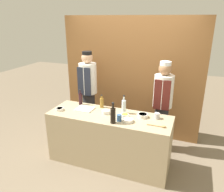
{
  "coord_description": "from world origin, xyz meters",
  "views": [
    {
      "loc": [
        1.18,
        -2.96,
        2.36
      ],
      "look_at": [
        0.0,
        0.13,
        1.16
      ],
      "focal_mm": 35.0,
      "sensor_mm": 36.0,
      "label": 1
    }
  ],
  "objects_px": {
    "bottle_clear": "(124,106)",
    "wooden_spoon": "(159,126)",
    "sauce_bowl_red": "(60,109)",
    "bottle_soy": "(113,115)",
    "bottle_wine": "(80,99)",
    "sauce_bowl_white": "(106,112)",
    "sauce_bowl_green": "(128,120)",
    "chef_left": "(88,91)",
    "chef_right": "(162,103)",
    "cup_blue": "(119,118)",
    "cutting_board": "(85,109)",
    "sauce_bowl_orange": "(143,115)",
    "sauce_bowl_yellow": "(125,116)",
    "bottle_vinegar": "(102,103)",
    "cup_steel": "(157,116)"
  },
  "relations": [
    {
      "from": "sauce_bowl_orange",
      "to": "cutting_board",
      "type": "bearing_deg",
      "value": -177.36
    },
    {
      "from": "sauce_bowl_yellow",
      "to": "cutting_board",
      "type": "height_order",
      "value": "sauce_bowl_yellow"
    },
    {
      "from": "cutting_board",
      "to": "bottle_clear",
      "type": "bearing_deg",
      "value": 7.62
    },
    {
      "from": "sauce_bowl_white",
      "to": "cutting_board",
      "type": "relative_size",
      "value": 0.47
    },
    {
      "from": "sauce_bowl_green",
      "to": "bottle_wine",
      "type": "bearing_deg",
      "value": 159.89
    },
    {
      "from": "bottle_vinegar",
      "to": "chef_left",
      "type": "xyz_separation_m",
      "value": [
        -0.5,
        0.48,
        -0.01
      ]
    },
    {
      "from": "sauce_bowl_yellow",
      "to": "cup_blue",
      "type": "relative_size",
      "value": 1.2
    },
    {
      "from": "sauce_bowl_white",
      "to": "cup_blue",
      "type": "bearing_deg",
      "value": -31.89
    },
    {
      "from": "bottle_wine",
      "to": "sauce_bowl_red",
      "type": "bearing_deg",
      "value": -118.94
    },
    {
      "from": "sauce_bowl_white",
      "to": "sauce_bowl_green",
      "type": "distance_m",
      "value": 0.46
    },
    {
      "from": "bottle_wine",
      "to": "sauce_bowl_white",
      "type": "bearing_deg",
      "value": -19.54
    },
    {
      "from": "sauce_bowl_white",
      "to": "cup_blue",
      "type": "relative_size",
      "value": 1.26
    },
    {
      "from": "sauce_bowl_yellow",
      "to": "sauce_bowl_green",
      "type": "height_order",
      "value": "sauce_bowl_yellow"
    },
    {
      "from": "sauce_bowl_green",
      "to": "cup_steel",
      "type": "height_order",
      "value": "cup_steel"
    },
    {
      "from": "bottle_wine",
      "to": "wooden_spoon",
      "type": "relative_size",
      "value": 1.03
    },
    {
      "from": "sauce_bowl_red",
      "to": "bottle_wine",
      "type": "bearing_deg",
      "value": 61.06
    },
    {
      "from": "sauce_bowl_yellow",
      "to": "cup_blue",
      "type": "height_order",
      "value": "cup_blue"
    },
    {
      "from": "cup_blue",
      "to": "cutting_board",
      "type": "bearing_deg",
      "value": 163.03
    },
    {
      "from": "bottle_wine",
      "to": "bottle_vinegar",
      "type": "height_order",
      "value": "bottle_wine"
    },
    {
      "from": "cutting_board",
      "to": "chef_right",
      "type": "height_order",
      "value": "chef_right"
    },
    {
      "from": "sauce_bowl_red",
      "to": "sauce_bowl_orange",
      "type": "xyz_separation_m",
      "value": [
        1.37,
        0.23,
        0.01
      ]
    },
    {
      "from": "sauce_bowl_yellow",
      "to": "bottle_soy",
      "type": "distance_m",
      "value": 0.28
    },
    {
      "from": "sauce_bowl_orange",
      "to": "sauce_bowl_yellow",
      "type": "bearing_deg",
      "value": -157.87
    },
    {
      "from": "sauce_bowl_green",
      "to": "chef_right",
      "type": "xyz_separation_m",
      "value": [
        0.38,
        0.85,
        0.01
      ]
    },
    {
      "from": "cup_blue",
      "to": "chef_right",
      "type": "xyz_separation_m",
      "value": [
        0.51,
        0.87,
        -0.02
      ]
    },
    {
      "from": "sauce_bowl_yellow",
      "to": "sauce_bowl_orange",
      "type": "height_order",
      "value": "sauce_bowl_orange"
    },
    {
      "from": "sauce_bowl_red",
      "to": "bottle_wine",
      "type": "xyz_separation_m",
      "value": [
        0.2,
        0.36,
        0.09
      ]
    },
    {
      "from": "bottle_soy",
      "to": "cup_steel",
      "type": "xyz_separation_m",
      "value": [
        0.58,
        0.38,
        -0.08
      ]
    },
    {
      "from": "bottle_vinegar",
      "to": "cup_steel",
      "type": "bearing_deg",
      "value": -6.01
    },
    {
      "from": "sauce_bowl_white",
      "to": "bottle_vinegar",
      "type": "height_order",
      "value": "bottle_vinegar"
    },
    {
      "from": "chef_right",
      "to": "bottle_vinegar",
      "type": "bearing_deg",
      "value": -153.69
    },
    {
      "from": "wooden_spoon",
      "to": "sauce_bowl_orange",
      "type": "bearing_deg",
      "value": 142.91
    },
    {
      "from": "sauce_bowl_red",
      "to": "bottle_vinegar",
      "type": "bearing_deg",
      "value": 31.18
    },
    {
      "from": "bottle_wine",
      "to": "chef_right",
      "type": "distance_m",
      "value": 1.47
    },
    {
      "from": "bottle_wine",
      "to": "bottle_soy",
      "type": "xyz_separation_m",
      "value": [
        0.8,
        -0.48,
        0.02
      ]
    },
    {
      "from": "sauce_bowl_yellow",
      "to": "bottle_wine",
      "type": "bearing_deg",
      "value": 165.49
    },
    {
      "from": "cutting_board",
      "to": "bottle_wine",
      "type": "height_order",
      "value": "bottle_wine"
    },
    {
      "from": "sauce_bowl_orange",
      "to": "cup_blue",
      "type": "distance_m",
      "value": 0.4
    },
    {
      "from": "chef_left",
      "to": "wooden_spoon",
      "type": "bearing_deg",
      "value": -28.45
    },
    {
      "from": "cup_steel",
      "to": "chef_left",
      "type": "bearing_deg",
      "value": 158.46
    },
    {
      "from": "cup_steel",
      "to": "cutting_board",
      "type": "bearing_deg",
      "value": -176.18
    },
    {
      "from": "bottle_vinegar",
      "to": "chef_right",
      "type": "relative_size",
      "value": 0.14
    },
    {
      "from": "sauce_bowl_white",
      "to": "cutting_board",
      "type": "xyz_separation_m",
      "value": [
        -0.4,
        0.03,
        -0.02
      ]
    },
    {
      "from": "bottle_wine",
      "to": "bottle_soy",
      "type": "distance_m",
      "value": 0.94
    },
    {
      "from": "cup_steel",
      "to": "chef_right",
      "type": "relative_size",
      "value": 0.05
    },
    {
      "from": "bottle_wine",
      "to": "cup_blue",
      "type": "bearing_deg",
      "value": -24.0
    },
    {
      "from": "bottle_clear",
      "to": "wooden_spoon",
      "type": "bearing_deg",
      "value": -23.33
    },
    {
      "from": "sauce_bowl_orange",
      "to": "cup_blue",
      "type": "height_order",
      "value": "cup_blue"
    },
    {
      "from": "sauce_bowl_red",
      "to": "bottle_soy",
      "type": "height_order",
      "value": "bottle_soy"
    },
    {
      "from": "chef_left",
      "to": "chef_right",
      "type": "xyz_separation_m",
      "value": [
        1.47,
        -0.0,
        -0.05
      ]
    }
  ]
}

